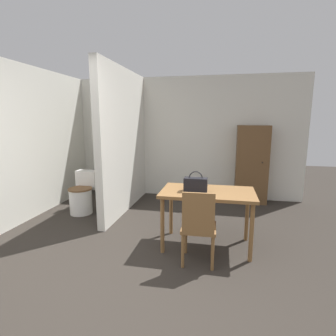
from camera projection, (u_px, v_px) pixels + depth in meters
name	position (u px, v px, depth m)	size (l,w,h in m)	color
ground_plane	(109.00, 298.00, 2.44)	(16.00, 16.00, 0.00)	#2D2823
wall_back	(176.00, 138.00, 5.59)	(5.21, 0.12, 2.50)	silver
wall_left	(27.00, 143.00, 4.30)	(0.12, 4.45, 2.50)	silver
partition_wall	(124.00, 141.00, 4.67)	(0.12, 2.10, 2.50)	silver
dining_table	(207.00, 198.00, 3.33)	(1.17, 0.68, 0.75)	brown
wooden_chair	(199.00, 225.00, 2.93)	(0.40, 0.40, 0.88)	brown
toilet	(82.00, 196.00, 4.64)	(0.41, 0.56, 0.72)	white
handbag	(196.00, 184.00, 3.28)	(0.29, 0.12, 0.26)	black
wooden_cabinet	(252.00, 165.00, 5.13)	(0.61, 0.36, 1.52)	brown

